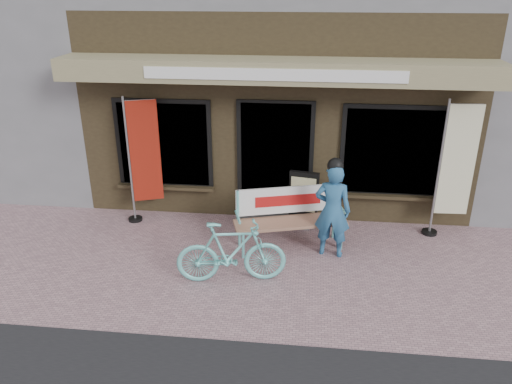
# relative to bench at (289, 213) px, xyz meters

# --- Properties ---
(ground) EXTENTS (70.00, 70.00, 0.00)m
(ground) POSITION_rel_bench_xyz_m (-0.31, -0.99, -0.58)
(ground) COLOR #A67F86
(ground) RESTS_ON ground
(storefront) EXTENTS (7.00, 6.77, 6.00)m
(storefront) POSITION_rel_bench_xyz_m (-0.31, 3.97, 2.41)
(storefront) COLOR black
(storefront) RESTS_ON ground
(bench) EXTENTS (1.87, 0.94, 0.98)m
(bench) POSITION_rel_bench_xyz_m (0.00, 0.00, 0.00)
(bench) COLOR #68CBC8
(bench) RESTS_ON ground
(person) EXTENTS (0.61, 0.45, 1.63)m
(person) POSITION_rel_bench_xyz_m (0.68, -0.24, 0.23)
(person) COLOR #285E8B
(person) RESTS_ON ground
(bicycle) EXTENTS (1.63, 0.70, 0.95)m
(bicycle) POSITION_rel_bench_xyz_m (-0.77, -1.18, -0.10)
(bicycle) COLOR #68CBC8
(bicycle) RESTS_ON ground
(nobori_red) EXTENTS (0.67, 0.37, 2.29)m
(nobori_red) POSITION_rel_bench_xyz_m (-2.62, 0.67, 0.60)
(nobori_red) COLOR gray
(nobori_red) RESTS_ON ground
(nobori_cream) EXTENTS (0.69, 0.27, 2.37)m
(nobori_cream) POSITION_rel_bench_xyz_m (2.65, 0.66, 0.64)
(nobori_cream) COLOR gray
(nobori_cream) RESTS_ON ground
(menu_stand) EXTENTS (0.52, 0.20, 1.03)m
(menu_stand) POSITION_rel_bench_xyz_m (0.22, 0.71, -0.05)
(menu_stand) COLOR black
(menu_stand) RESTS_ON ground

